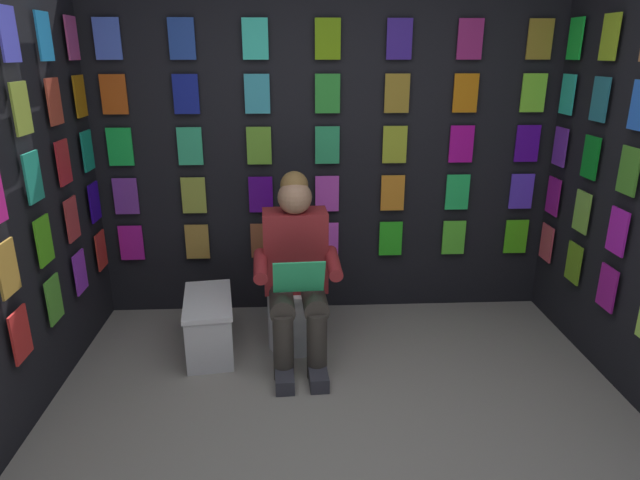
% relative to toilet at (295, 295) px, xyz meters
% --- Properties ---
extents(display_wall_back, '(3.37, 0.14, 2.47)m').
position_rel_toilet_xyz_m(display_wall_back, '(-0.24, -0.55, 0.91)').
color(display_wall_back, black).
rests_on(display_wall_back, ground).
extents(display_wall_right, '(0.14, 1.99, 2.47)m').
position_rel_toilet_xyz_m(display_wall_right, '(1.44, 0.49, 0.91)').
color(display_wall_right, black).
rests_on(display_wall_right, ground).
extents(toilet, '(0.41, 0.56, 0.77)m').
position_rel_toilet_xyz_m(toilet, '(0.00, 0.00, 0.00)').
color(toilet, white).
rests_on(toilet, ground).
extents(person_reading, '(0.54, 0.70, 1.19)m').
position_rel_toilet_xyz_m(person_reading, '(-0.01, 0.23, 0.27)').
color(person_reading, maroon).
rests_on(person_reading, ground).
extents(comic_longbox_near, '(0.38, 0.63, 0.38)m').
position_rel_toilet_xyz_m(comic_longbox_near, '(0.56, 0.14, -0.14)').
color(comic_longbox_near, silver).
rests_on(comic_longbox_near, ground).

